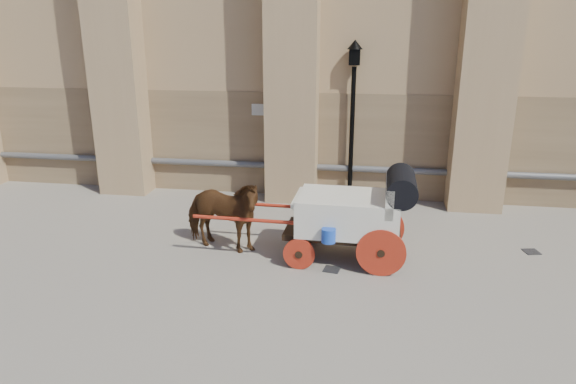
# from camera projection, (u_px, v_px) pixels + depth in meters

# --- Properties ---
(ground) EXTENTS (90.00, 90.00, 0.00)m
(ground) POSITION_uv_depth(u_px,v_px,m) (313.00, 252.00, 11.30)
(ground) COLOR slate
(ground) RESTS_ON ground
(horse) EXTENTS (2.14, 1.36, 1.68)m
(horse) POSITION_uv_depth(u_px,v_px,m) (222.00, 214.00, 11.17)
(horse) COLOR brown
(horse) RESTS_ON ground
(carriage) EXTENTS (4.59, 1.64, 2.00)m
(carriage) POSITION_uv_depth(u_px,v_px,m) (356.00, 212.00, 10.63)
(carriage) COLOR black
(carriage) RESTS_ON ground
(street_lamp) EXTENTS (0.41, 0.41, 4.43)m
(street_lamp) POSITION_uv_depth(u_px,v_px,m) (352.00, 118.00, 14.06)
(street_lamp) COLOR black
(street_lamp) RESTS_ON ground
(drain_grate_near) EXTENTS (0.37, 0.37, 0.01)m
(drain_grate_near) POSITION_uv_depth(u_px,v_px,m) (332.00, 269.00, 10.47)
(drain_grate_near) COLOR black
(drain_grate_near) RESTS_ON ground
(drain_grate_far) EXTENTS (0.38, 0.38, 0.01)m
(drain_grate_far) POSITION_uv_depth(u_px,v_px,m) (531.00, 252.00, 11.30)
(drain_grate_far) COLOR black
(drain_grate_far) RESTS_ON ground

